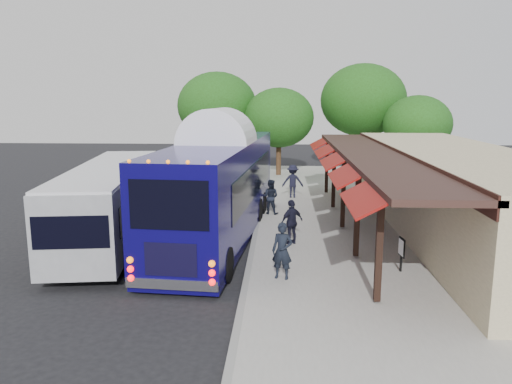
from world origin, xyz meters
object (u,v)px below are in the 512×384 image
(ped_b, at_px, (270,197))
(ped_d, at_px, (293,181))
(city_bus, at_px, (111,200))
(ped_a, at_px, (282,251))
(coach_bus, at_px, (219,184))
(ped_c, at_px, (292,222))
(sign_board, at_px, (402,249))

(ped_b, relative_size, ped_d, 0.91)
(city_bus, relative_size, ped_b, 6.85)
(ped_a, bearing_deg, coach_bus, 131.63)
(ped_d, bearing_deg, coach_bus, 69.79)
(ped_b, bearing_deg, coach_bus, 77.72)
(city_bus, distance_m, ped_c, 7.37)
(coach_bus, height_order, sign_board, coach_bus)
(coach_bus, height_order, ped_a, coach_bus)
(ped_b, distance_m, ped_d, 4.28)
(sign_board, bearing_deg, ped_b, 112.94)
(city_bus, relative_size, ped_c, 6.66)
(coach_bus, bearing_deg, city_bus, -167.24)
(ped_c, xyz_separation_m, ped_d, (0.24, 9.16, 0.06))
(coach_bus, relative_size, sign_board, 11.93)
(coach_bus, xyz_separation_m, city_bus, (-4.32, -0.60, -0.59))
(ped_b, height_order, sign_board, ped_b)
(coach_bus, distance_m, ped_d, 8.61)
(ped_d, bearing_deg, ped_c, 90.50)
(ped_a, relative_size, ped_d, 0.96)
(city_bus, bearing_deg, ped_b, 26.86)
(ped_d, bearing_deg, sign_board, 107.07)
(city_bus, relative_size, sign_board, 10.31)
(ped_a, height_order, ped_b, ped_a)
(coach_bus, height_order, ped_b, coach_bus)
(coach_bus, xyz_separation_m, ped_c, (2.99, -1.26, -1.26))
(ped_a, relative_size, sign_board, 1.59)
(sign_board, bearing_deg, ped_a, -173.96)
(ped_b, bearing_deg, ped_a, 109.85)
(ped_b, height_order, ped_c, ped_c)
(ped_c, height_order, sign_board, ped_c)
(ped_d, bearing_deg, ped_a, 89.29)
(ped_c, bearing_deg, sign_board, 102.80)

